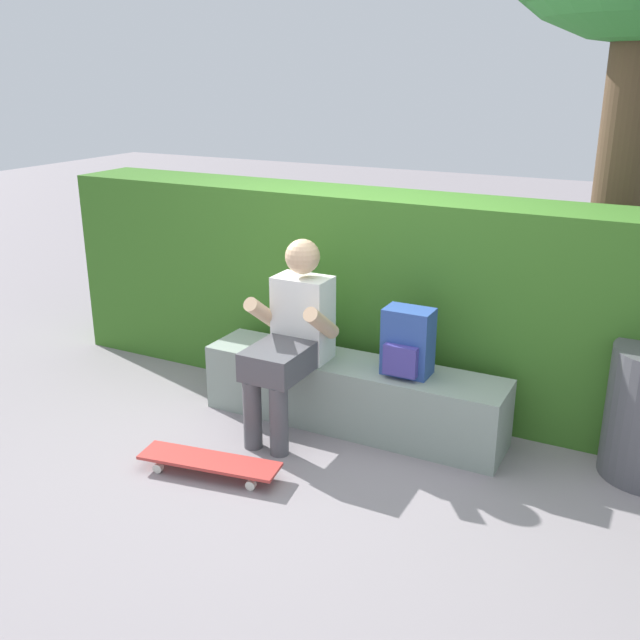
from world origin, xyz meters
TOP-DOWN VIEW (x-y plane):
  - ground_plane at (0.00, 0.00)m, footprint 24.00×24.00m
  - bench_main at (0.00, 0.27)m, footprint 1.92×0.41m
  - person_skater at (-0.31, 0.07)m, footprint 0.49×0.62m
  - skateboard_near_person at (-0.45, -0.62)m, footprint 0.82×0.32m
  - backpack_on_bench at (0.36, 0.26)m, footprint 0.28×0.23m
  - hedge_row at (0.28, 0.86)m, footprint 5.46×0.54m

SIDE VIEW (x-z plane):
  - ground_plane at x=0.00m, z-range 0.00..0.00m
  - skateboard_near_person at x=-0.45m, z-range 0.03..0.12m
  - bench_main at x=0.00m, z-range 0.00..0.43m
  - backpack_on_bench at x=0.36m, z-range 0.42..0.82m
  - person_skater at x=-0.31m, z-range 0.04..1.22m
  - hedge_row at x=0.28m, z-range 0.00..1.37m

